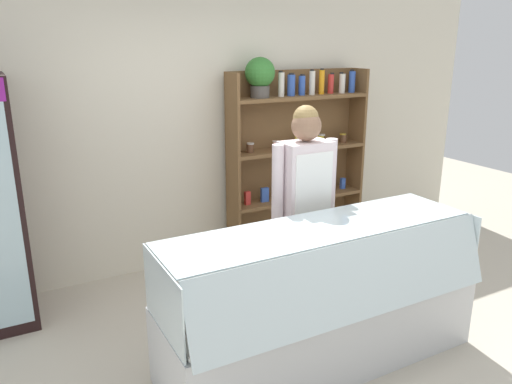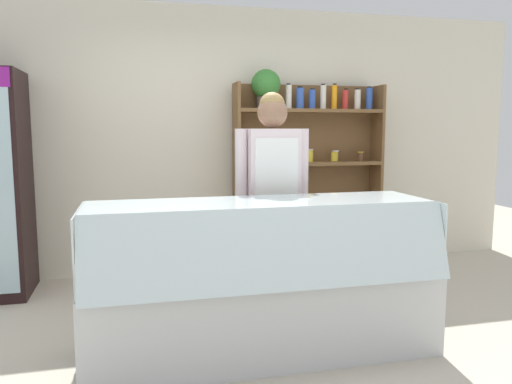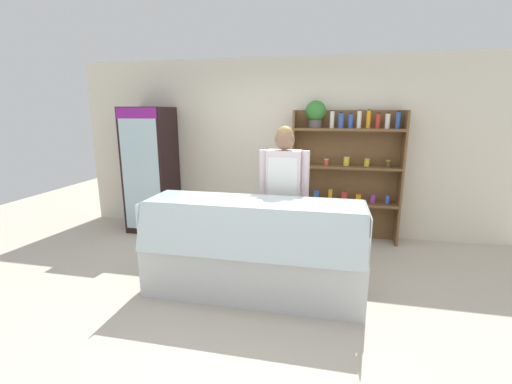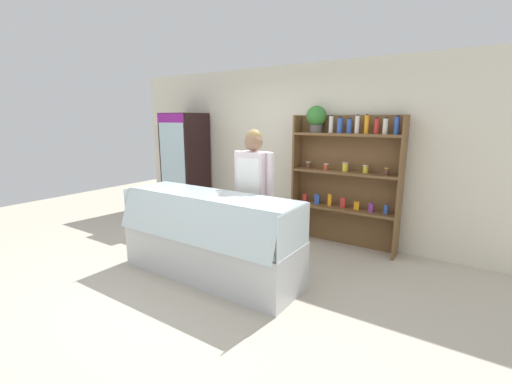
% 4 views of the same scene
% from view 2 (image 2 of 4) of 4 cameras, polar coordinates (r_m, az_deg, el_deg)
% --- Properties ---
extents(ground_plane, '(12.00, 12.00, 0.00)m').
position_cam_2_polar(ground_plane, '(3.59, 1.12, -16.97)').
color(ground_plane, beige).
extents(back_wall, '(6.80, 0.10, 2.70)m').
position_cam_2_polar(back_wall, '(5.23, -4.55, 5.88)').
color(back_wall, silver).
rests_on(back_wall, ground).
extents(shelving_unit, '(1.56, 0.30, 2.06)m').
position_cam_2_polar(shelving_unit, '(5.22, 5.22, 4.07)').
color(shelving_unit, brown).
rests_on(shelving_unit, ground).
extents(deli_display_case, '(2.26, 0.79, 1.01)m').
position_cam_2_polar(deli_display_case, '(3.37, 0.57, -12.89)').
color(deli_display_case, silver).
rests_on(deli_display_case, ground).
extents(shop_clerk, '(0.58, 0.25, 1.75)m').
position_cam_2_polar(shop_clerk, '(3.82, 1.88, 0.72)').
color(shop_clerk, '#4C4233').
rests_on(shop_clerk, ground).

